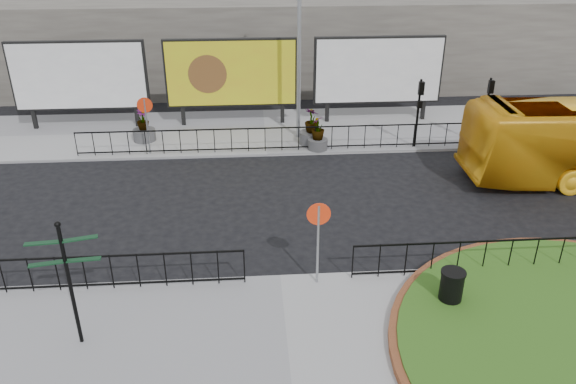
{
  "coord_description": "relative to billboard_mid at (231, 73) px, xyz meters",
  "views": [
    {
      "loc": [
        -0.74,
        -13.19,
        9.32
      ],
      "look_at": [
        0.35,
        1.72,
        1.89
      ],
      "focal_mm": 35.0,
      "sensor_mm": 36.0,
      "label": 1
    }
  ],
  "objects": [
    {
      "name": "ground",
      "position": [
        1.5,
        -12.97,
        -2.6
      ],
      "size": [
        90.0,
        90.0,
        0.0
      ],
      "primitive_type": "plane",
      "color": "black",
      "rests_on": "ground"
    },
    {
      "name": "pavement_far",
      "position": [
        1.5,
        -0.97,
        -2.54
      ],
      "size": [
        44.0,
        6.0,
        0.12
      ],
      "primitive_type": "cube",
      "color": "gray",
      "rests_on": "ground"
    },
    {
      "name": "railing_near_left",
      "position": [
        -4.5,
        -13.27,
        -1.93
      ],
      "size": [
        10.0,
        0.1,
        1.1
      ],
      "primitive_type": null,
      "color": "black",
      "rests_on": "pavement_near"
    },
    {
      "name": "railing_near_right",
      "position": [
        8.0,
        -13.27,
        -1.93
      ],
      "size": [
        9.0,
        0.1,
        1.1
      ],
      "primitive_type": null,
      "color": "black",
      "rests_on": "pavement_near"
    },
    {
      "name": "railing_far",
      "position": [
        2.5,
        -3.67,
        -1.93
      ],
      "size": [
        18.0,
        0.1,
        1.1
      ],
      "primitive_type": null,
      "color": "black",
      "rests_on": "pavement_far"
    },
    {
      "name": "speed_sign_far",
      "position": [
        -3.5,
        -3.57,
        -0.68
      ],
      "size": [
        0.64,
        0.07,
        2.47
      ],
      "color": "gray",
      "rests_on": "pavement_far"
    },
    {
      "name": "speed_sign_near",
      "position": [
        2.5,
        -13.37,
        -0.68
      ],
      "size": [
        0.64,
        0.07,
        2.47
      ],
      "color": "gray",
      "rests_on": "pavement_near"
    },
    {
      "name": "billboard_left",
      "position": [
        -7.0,
        0.0,
        0.0
      ],
      "size": [
        6.2,
        0.31,
        4.1
      ],
      "color": "black",
      "rests_on": "pavement_far"
    },
    {
      "name": "billboard_mid",
      "position": [
        0.0,
        0.0,
        0.0
      ],
      "size": [
        6.2,
        0.31,
        4.1
      ],
      "color": "black",
      "rests_on": "pavement_far"
    },
    {
      "name": "billboard_right",
      "position": [
        7.0,
        0.0,
        0.0
      ],
      "size": [
        6.2,
        0.31,
        4.1
      ],
      "color": "black",
      "rests_on": "pavement_far"
    },
    {
      "name": "lamp_post",
      "position": [
        3.01,
        -1.97,
        2.23
      ],
      "size": [
        0.74,
        0.18,
        9.23
      ],
      "color": "gray",
      "rests_on": "pavement_far"
    },
    {
      "name": "signal_pole_a",
      "position": [
        8.0,
        -3.63,
        -0.5
      ],
      "size": [
        0.22,
        0.26,
        3.0
      ],
      "color": "black",
      "rests_on": "pavement_far"
    },
    {
      "name": "signal_pole_b",
      "position": [
        11.0,
        -3.63,
        -0.5
      ],
      "size": [
        0.22,
        0.26,
        3.0
      ],
      "color": "black",
      "rests_on": "pavement_far"
    },
    {
      "name": "building_backdrop",
      "position": [
        1.5,
        9.03,
        -0.1
      ],
      "size": [
        40.0,
        10.0,
        5.0
      ],
      "primitive_type": "cube",
      "color": "slate",
      "rests_on": "ground"
    },
    {
      "name": "fingerpost_sign",
      "position": [
        -3.42,
        -15.36,
        -0.49
      ],
      "size": [
        1.54,
        0.46,
        3.29
      ],
      "rotation": [
        0.0,
        0.0,
        0.09
      ],
      "color": "black",
      "rests_on": "pavement_near"
    },
    {
      "name": "litter_bin",
      "position": [
        5.82,
        -14.66,
        -1.94
      ],
      "size": [
        0.64,
        0.64,
        1.06
      ],
      "color": "black",
      "rests_on": "pavement_near"
    },
    {
      "name": "planter_a",
      "position": [
        -3.97,
        -1.97,
        -1.97
      ],
      "size": [
        1.0,
        1.0,
        1.46
      ],
      "color": "#4C4C4F",
      "rests_on": "pavement_far"
    },
    {
      "name": "planter_b",
      "position": [
        3.5,
        -2.93,
        -1.87
      ],
      "size": [
        1.06,
        1.06,
        1.65
      ],
      "color": "#4C4C4F",
      "rests_on": "pavement_far"
    },
    {
      "name": "planter_c",
      "position": [
        3.7,
        -3.57,
        -1.87
      ],
      "size": [
        0.87,
        0.87,
        1.5
      ],
      "color": "#4C4C4F",
      "rests_on": "pavement_far"
    }
  ]
}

